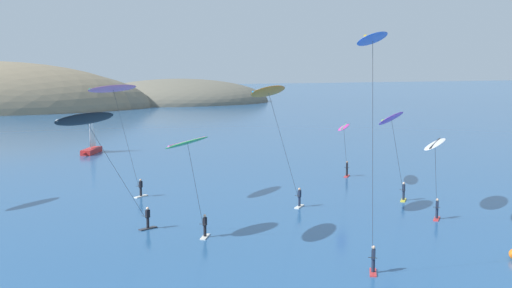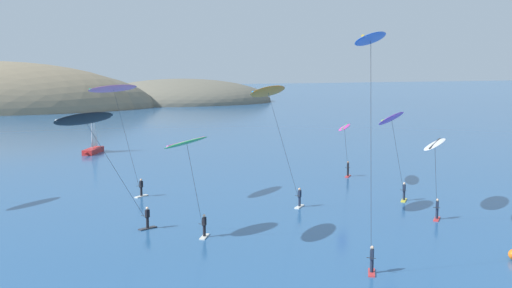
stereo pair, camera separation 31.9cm
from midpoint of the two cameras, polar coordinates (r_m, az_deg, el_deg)
headland_island at (r=180.07m, az=-18.25°, el=3.06°), size 121.22×57.18×24.99m
sailboat_near at (r=90.74m, az=-14.25°, el=-0.43°), size 3.48×5.75×5.70m
kitesurfer_purple at (r=54.29m, az=12.19°, el=1.83°), size 7.25×7.37×8.61m
kitesurfer_orange at (r=50.63m, az=1.52°, el=3.86°), size 7.28×6.42×10.90m
kitesurfer_blue at (r=35.60m, az=10.43°, el=7.82°), size 4.90×5.80×14.38m
kitesurfer_green at (r=43.77m, az=-5.86°, el=-0.42°), size 4.85×5.32×7.62m
kitesurfer_black at (r=45.03m, az=-14.35°, el=1.42°), size 7.81×5.83×9.40m
kitesurfer_pink at (r=57.78m, az=-12.19°, el=4.09°), size 5.97×5.58×10.73m
kitesurfer_magenta at (r=66.17m, az=8.04°, el=1.11°), size 5.37×7.81×6.30m
kitesurfer_white at (r=50.23m, az=15.81°, el=-0.42°), size 5.33×5.86×6.89m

